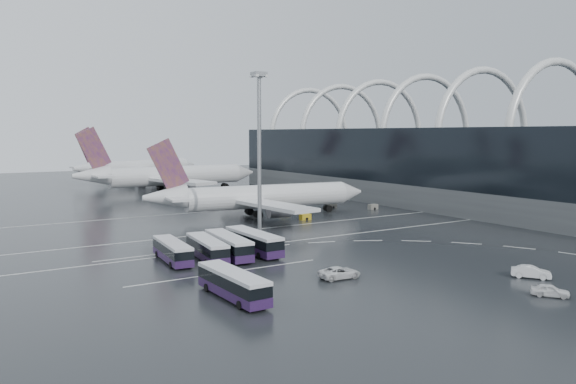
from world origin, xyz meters
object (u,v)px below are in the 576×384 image
gse_cart_belly_b (332,206)px  gse_cart_belly_e (285,210)px  gse_cart_belly_c (305,217)px  gse_cart_belly_d (373,207)px  bus_row_near_c (228,245)px  van_curve_b (550,290)px  bus_row_far_a (233,283)px  van_curve_c (531,272)px  bus_row_near_b (207,248)px  van_curve_a (340,273)px  bus_row_near_d (254,241)px  airliner_main (257,197)px  airliner_gate_b (167,176)px  bus_row_near_a (172,251)px  airliner_gate_c (138,168)px  floodlight_mast (259,135)px

gse_cart_belly_b → gse_cart_belly_e: size_ratio=0.98×
gse_cart_belly_c → gse_cart_belly_d: 24.10m
bus_row_near_c → van_curve_b: bearing=-144.5°
bus_row_far_a → gse_cart_belly_b: bus_row_far_a is taller
van_curve_c → van_curve_b: bearing=-167.5°
bus_row_near_b → van_curve_a: bus_row_near_b is taller
bus_row_near_d → bus_row_far_a: bus_row_near_d is taller
airliner_main → bus_row_far_a: (-32.20, -52.86, -2.71)m
airliner_gate_b → bus_row_near_a: 97.51m
airliner_gate_c → floodlight_mast: floodlight_mast is taller
bus_row_near_d → gse_cart_belly_d: size_ratio=5.94×
bus_row_far_a → floodlight_mast: (19.70, 29.26, 16.59)m
bus_row_near_a → van_curve_b: bus_row_near_a is taller
bus_row_far_a → gse_cart_belly_d: size_ratio=5.54×
airliner_gate_c → bus_row_near_b: airliner_gate_c is taller
bus_row_near_c → van_curve_b: (22.27, -38.37, -1.10)m
gse_cart_belly_d → bus_row_near_a: bearing=-155.7°
bus_row_near_b → bus_row_near_d: bearing=-81.6°
bus_row_near_c → gse_cart_belly_d: bearing=-55.9°
van_curve_c → gse_cart_belly_e: size_ratio=2.19×
bus_row_far_a → gse_cart_belly_e: size_ratio=5.79×
airliner_main → bus_row_near_a: size_ratio=4.21×
airliner_gate_c → van_curve_b: 175.34m
gse_cart_belly_e → bus_row_near_c: bearing=-131.7°
airliner_gate_c → van_curve_c: (-0.21, -168.90, -4.42)m
bus_row_near_c → floodlight_mast: bearing=-43.1°
bus_row_near_d → floodlight_mast: 19.80m
bus_row_near_b → van_curve_a: bearing=-146.0°
airliner_gate_c → gse_cart_belly_e: 100.62m
van_curve_c → gse_cart_belly_d: bearing=31.1°
bus_row_near_a → gse_cart_belly_d: size_ratio=5.36×
bus_row_near_b → gse_cart_belly_b: size_ratio=5.97×
bus_row_far_a → van_curve_b: size_ratio=3.06×
airliner_main → gse_cart_belly_b: airliner_main is taller
van_curve_b → gse_cart_belly_b: (24.23, 75.02, -0.12)m
bus_row_near_b → gse_cart_belly_d: 64.29m
bus_row_near_a → gse_cart_belly_d: 68.12m
bus_row_near_a → van_curve_c: (36.17, -33.49, -0.85)m
bus_row_far_a → airliner_gate_b: bearing=-17.7°
airliner_gate_c → van_curve_c: size_ratio=11.52×
bus_row_near_c → gse_cart_belly_c: size_ratio=5.79×
van_curve_b → floodlight_mast: size_ratio=0.14×
airliner_gate_b → gse_cart_belly_d: bearing=-66.0°
bus_row_near_c → gse_cart_belly_e: 48.78m
bus_row_near_b → van_curve_c: 44.88m
van_curve_c → gse_cart_belly_d: (25.90, 61.56, -0.17)m
bus_row_near_b → van_curve_c: size_ratio=2.66×
bus_row_near_d → van_curve_a: bus_row_near_d is taller
gse_cart_belly_b → van_curve_c: bearing=-105.2°
gse_cart_belly_d → bus_row_far_a: bearing=-141.9°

